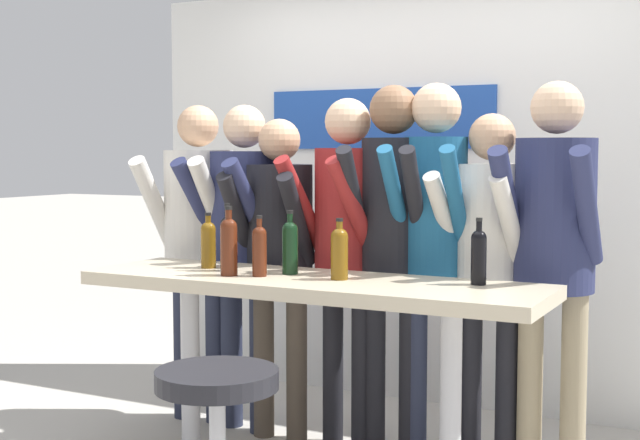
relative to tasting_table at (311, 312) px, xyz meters
The scene contains 18 objects.
back_wall 1.61m from the tasting_table, 90.13° to the left, with size 3.71×0.12×2.49m.
tasting_table is the anchor object (origin of this frame).
bar_stool 0.87m from the tasting_table, 86.73° to the right, with size 0.47×0.47×0.71m.
person_far_left 1.20m from the tasting_table, 150.14° to the left, with size 0.47×0.58×1.75m.
person_left 0.93m from the tasting_table, 141.55° to the left, with size 0.49×0.59×1.74m.
person_center_left 0.72m from the tasting_table, 131.81° to the left, with size 0.44×0.55×1.66m.
person_center 0.63m from the tasting_table, 98.78° to the left, with size 0.46×0.58×1.76m.
person_center_right 0.67m from the tasting_table, 72.47° to the left, with size 0.42×0.56×1.82m.
person_right 0.76m from the tasting_table, 55.83° to the left, with size 0.39×0.54×1.82m.
person_far_right 0.91m from the tasting_table, 43.33° to the left, with size 0.43×0.55×1.67m.
person_rightmost 1.15m from the tasting_table, 31.20° to the left, with size 0.43×0.55×1.81m.
wine_bottle_0 0.48m from the tasting_table, 164.01° to the right, with size 0.08×0.08×0.31m.
wine_bottle_1 0.54m from the tasting_table, behind, with size 0.06×0.06×0.32m.
wine_bottle_2 0.79m from the tasting_table, 11.28° to the left, with size 0.06×0.06×0.28m.
wine_bottle_3 0.31m from the tasting_table, ahead, with size 0.08×0.08×0.27m.
wine_bottle_4 0.36m from the tasting_table, 164.93° to the right, with size 0.07×0.07×0.27m.
wine_bottle_5 0.66m from the tasting_table, behind, with size 0.07×0.07×0.27m.
wine_bottle_6 0.33m from the tasting_table, 154.91° to the left, with size 0.07×0.07×0.29m.
Camera 1 is at (1.82, -3.44, 1.50)m, focal length 50.00 mm.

